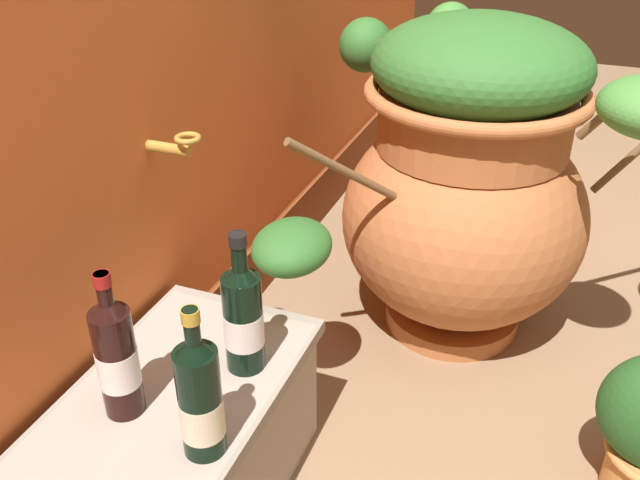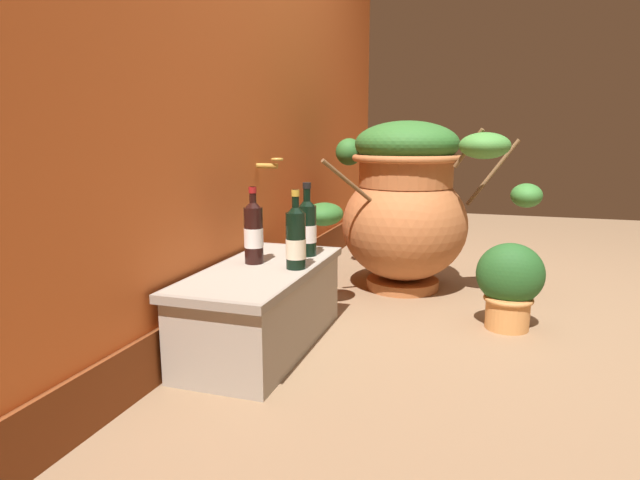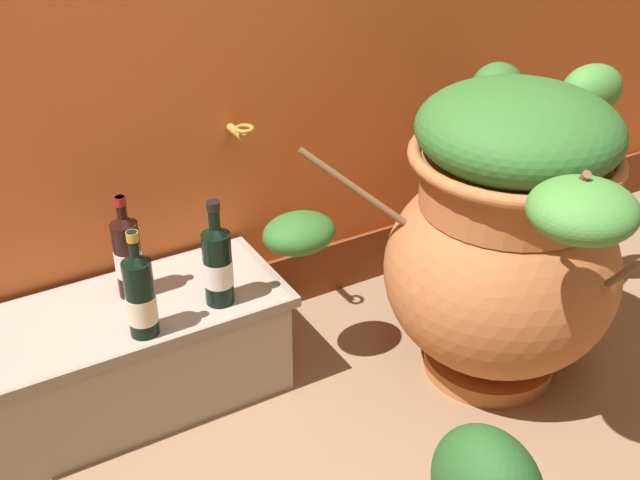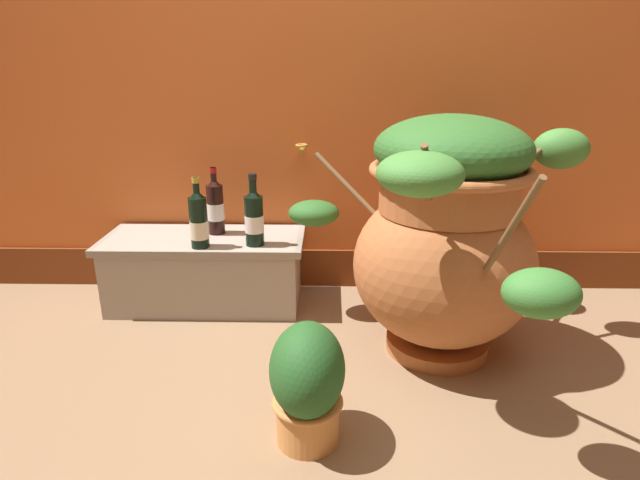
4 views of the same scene
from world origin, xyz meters
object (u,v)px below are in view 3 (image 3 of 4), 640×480
(terracotta_urn, at_px, (506,234))
(wine_bottle_middle, at_px, (217,262))
(wine_bottle_left, at_px, (140,294))
(wine_bottle_right, at_px, (128,254))

(terracotta_urn, distance_m, wine_bottle_middle, 0.79)
(wine_bottle_middle, bearing_deg, wine_bottle_left, -171.57)
(terracotta_urn, bearing_deg, wine_bottle_left, 164.62)
(terracotta_urn, relative_size, wine_bottle_middle, 3.71)
(terracotta_urn, xyz_separation_m, wine_bottle_middle, (-0.73, 0.30, -0.02))
(wine_bottle_middle, distance_m, wine_bottle_right, 0.25)
(wine_bottle_right, bearing_deg, terracotta_urn, -25.91)
(wine_bottle_left, relative_size, wine_bottle_middle, 0.98)
(wine_bottle_left, xyz_separation_m, wine_bottle_middle, (0.22, 0.03, 0.01))
(wine_bottle_middle, height_order, wine_bottle_right, wine_bottle_middle)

